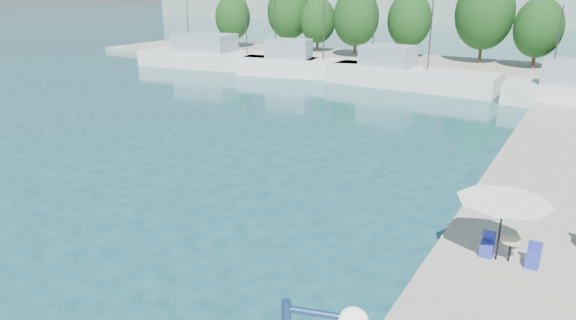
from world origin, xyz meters
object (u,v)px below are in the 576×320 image
Objects in this scene: trawler_01 at (226,59)px; umbrella_white at (503,208)px; trawler_02 at (305,66)px; trawler_03 at (406,76)px.

trawler_01 reaches higher than umbrella_white.
trawler_03 is (11.28, -0.62, -0.00)m from trawler_02.
umbrella_white is at bearing -63.17° from trawler_03.
trawler_02 is 5.27× the size of umbrella_white.
umbrella_white is at bearing -65.97° from trawler_02.
umbrella_white is (35.83, -32.06, 1.37)m from trawler_01.
trawler_01 is at bearing 138.17° from umbrella_white.
trawler_02 is 40.34m from umbrella_white.
trawler_02 is (10.92, -0.35, 0.00)m from trawler_01.
trawler_01 is 7.74× the size of umbrella_white.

